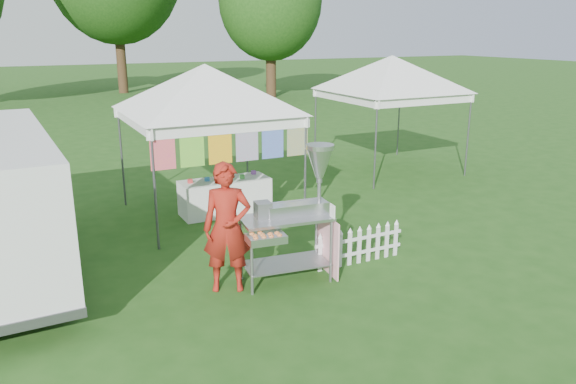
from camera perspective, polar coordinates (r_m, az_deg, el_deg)
ground at (r=8.54m, az=-0.08°, el=-8.87°), size 120.00×120.00×0.00m
canopy_main at (r=11.00m, az=-8.47°, el=12.70°), size 4.24×4.24×3.45m
canopy_right at (r=14.93m, az=10.56°, el=13.47°), size 4.24×4.24×3.45m
tree_right at (r=31.94m, az=-1.80°, el=18.89°), size 5.60×5.60×8.42m
donut_cart at (r=8.15m, az=1.21°, el=-1.15°), size 1.54×0.96×2.02m
vendor at (r=7.94m, az=-6.20°, el=-3.63°), size 0.80×0.67×1.87m
picket_fence at (r=9.07m, az=7.25°, el=-5.50°), size 1.62×0.03×0.56m
display_table at (r=11.50m, az=-6.41°, el=-0.44°), size 1.80×0.70×0.71m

